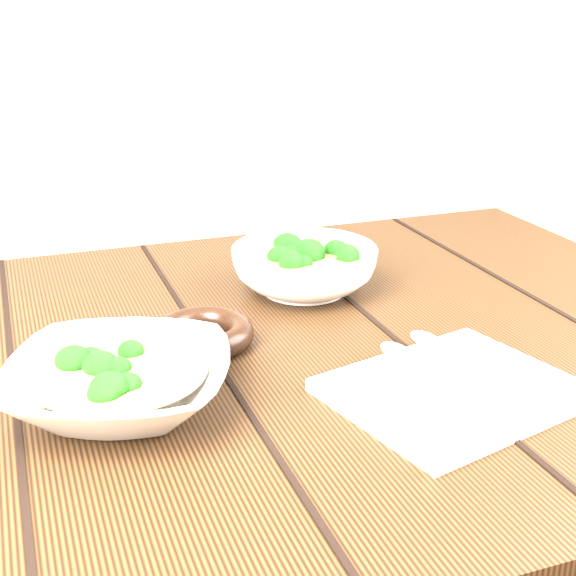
{
  "coord_description": "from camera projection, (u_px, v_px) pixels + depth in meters",
  "views": [
    {
      "loc": [
        -0.21,
        -0.75,
        1.12
      ],
      "look_at": [
        0.08,
        0.03,
        0.8
      ],
      "focal_mm": 50.0,
      "sensor_mm": 36.0,
      "label": 1
    }
  ],
  "objects": [
    {
      "name": "table",
      "position": [
        232.0,
        448.0,
        0.9
      ],
      "size": [
        1.2,
        0.8,
        0.75
      ],
      "color": "black",
      "rests_on": "ground"
    },
    {
      "name": "soup_bowl_front",
      "position": [
        119.0,
        382.0,
        0.73
      ],
      "size": [
        0.26,
        0.26,
        0.06
      ],
      "color": "silver",
      "rests_on": "table"
    },
    {
      "name": "soup_bowl_back",
      "position": [
        304.0,
        268.0,
        1.01
      ],
      "size": [
        0.21,
        0.21,
        0.07
      ],
      "color": "silver",
      "rests_on": "table"
    },
    {
      "name": "trivet",
      "position": [
        203.0,
        333.0,
        0.86
      ],
      "size": [
        0.15,
        0.15,
        0.03
      ],
      "primitive_type": "torus",
      "rotation": [
        0.0,
        0.0,
        -0.4
      ],
      "color": "black",
      "rests_on": "table"
    },
    {
      "name": "napkin",
      "position": [
        454.0,
        391.0,
        0.76
      ],
      "size": [
        0.25,
        0.23,
        0.01
      ],
      "primitive_type": "cube",
      "rotation": [
        0.0,
        0.0,
        0.24
      ],
      "color": "beige",
      "rests_on": "table"
    },
    {
      "name": "spoon_left",
      "position": [
        416.0,
        366.0,
        0.79
      ],
      "size": [
        0.03,
        0.18,
        0.01
      ],
      "color": "#B3AC9E",
      "rests_on": "napkin"
    },
    {
      "name": "spoon_right",
      "position": [
        445.0,
        353.0,
        0.81
      ],
      "size": [
        0.03,
        0.18,
        0.01
      ],
      "color": "#B3AC9E",
      "rests_on": "napkin"
    }
  ]
}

